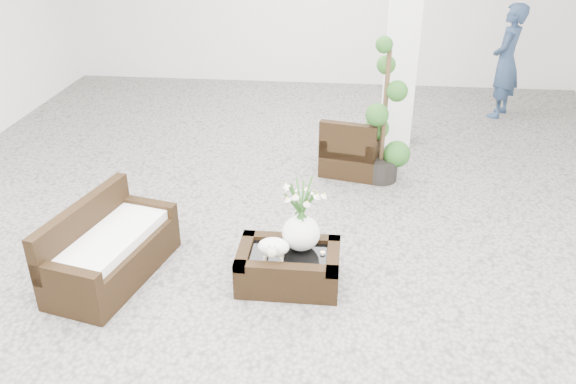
# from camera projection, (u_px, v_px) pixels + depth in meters

# --- Properties ---
(ground) EXTENTS (11.00, 11.00, 0.00)m
(ground) POSITION_uv_depth(u_px,v_px,m) (289.00, 242.00, 5.95)
(ground) COLOR gray
(ground) RESTS_ON ground
(column) EXTENTS (0.40, 0.40, 3.50)m
(column) POSITION_uv_depth(u_px,v_px,m) (405.00, 14.00, 7.51)
(column) COLOR white
(column) RESTS_ON ground
(coffee_table) EXTENTS (0.90, 0.60, 0.31)m
(coffee_table) POSITION_uv_depth(u_px,v_px,m) (289.00, 268.00, 5.27)
(coffee_table) COLOR black
(coffee_table) RESTS_ON ground
(sheep_figurine) EXTENTS (0.28, 0.23, 0.21)m
(sheep_figurine) POSITION_uv_depth(u_px,v_px,m) (274.00, 249.00, 5.07)
(sheep_figurine) COLOR white
(sheep_figurine) RESTS_ON coffee_table
(planter_narcissus) EXTENTS (0.44, 0.44, 0.80)m
(planter_narcissus) POSITION_uv_depth(u_px,v_px,m) (301.00, 209.00, 5.09)
(planter_narcissus) COLOR white
(planter_narcissus) RESTS_ON coffee_table
(tealight) EXTENTS (0.04, 0.04, 0.03)m
(tealight) POSITION_uv_depth(u_px,v_px,m) (323.00, 253.00, 5.18)
(tealight) COLOR white
(tealight) RESTS_ON coffee_table
(armchair) EXTENTS (0.81, 0.79, 0.73)m
(armchair) POSITION_uv_depth(u_px,v_px,m) (352.00, 144.00, 7.29)
(armchair) COLOR black
(armchair) RESTS_ON ground
(loveseat) EXTENTS (0.92, 1.44, 0.71)m
(loveseat) POSITION_uv_depth(u_px,v_px,m) (111.00, 243.00, 5.28)
(loveseat) COLOR black
(loveseat) RESTS_ON ground
(topiary) EXTENTS (0.46, 0.46, 1.72)m
(topiary) POSITION_uv_depth(u_px,v_px,m) (385.00, 113.00, 6.84)
(topiary) COLOR #204A18
(topiary) RESTS_ON ground
(shopper) EXTENTS (0.66, 0.74, 1.71)m
(shopper) POSITION_uv_depth(u_px,v_px,m) (506.00, 61.00, 8.87)
(shopper) COLOR navy
(shopper) RESTS_ON ground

